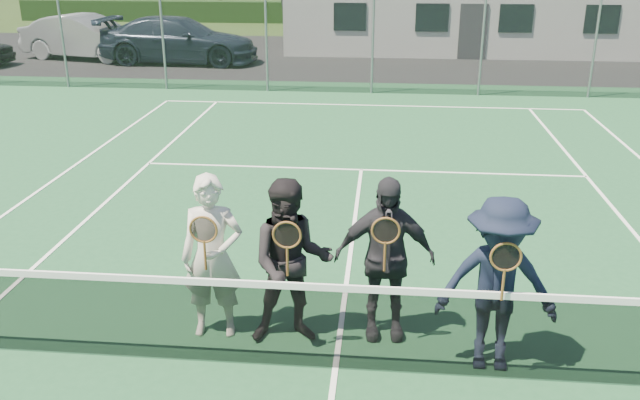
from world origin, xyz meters
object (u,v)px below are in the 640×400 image
object	(u,v)px
player_a	(212,257)
player_b	(291,263)
car_c	(179,40)
player_d	(497,285)
player_c	(384,258)
tennis_net	(336,324)
car_b	(87,37)

from	to	relation	value
player_a	player_b	xyz separation A→B (m)	(0.84, -0.05, -0.00)
car_c	player_d	bearing A→B (deg)	-152.94
player_a	player_c	world-z (taller)	same
player_a	player_d	xyz separation A→B (m)	(2.88, -0.35, -0.00)
player_a	player_b	bearing A→B (deg)	-3.46
tennis_net	player_b	world-z (taller)	player_b
player_b	car_b	bearing A→B (deg)	119.07
tennis_net	player_d	size ratio (longest dim) A/B	6.49
car_c	player_d	world-z (taller)	player_d
tennis_net	player_b	distance (m)	0.82
car_c	player_a	bearing A→B (deg)	-160.57
car_b	player_a	bearing A→B (deg)	-139.35
tennis_net	player_a	distance (m)	1.51
car_c	player_a	world-z (taller)	player_a
car_c	player_c	world-z (taller)	player_c
car_c	player_b	distance (m)	18.83
player_b	player_d	size ratio (longest dim) A/B	1.00
player_a	player_b	size ratio (longest dim) A/B	1.00
car_c	player_b	xyz separation A→B (m)	(6.47, -17.68, 0.11)
player_a	player_b	world-z (taller)	same
player_b	player_a	bearing A→B (deg)	176.54
player_d	car_b	bearing A→B (deg)	123.32
car_b	tennis_net	size ratio (longest dim) A/B	0.41
player_d	player_c	bearing A→B (deg)	155.54
player_b	player_c	distance (m)	0.98
car_c	player_a	xyz separation A→B (m)	(5.63, -17.63, 0.11)
car_b	player_d	bearing A→B (deg)	-133.11
player_d	car_c	bearing A→B (deg)	115.35
car_c	player_c	distance (m)	18.99
player_b	player_d	bearing A→B (deg)	-8.26
player_a	player_c	bearing A→B (deg)	4.66
player_a	tennis_net	bearing A→B (deg)	-22.90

